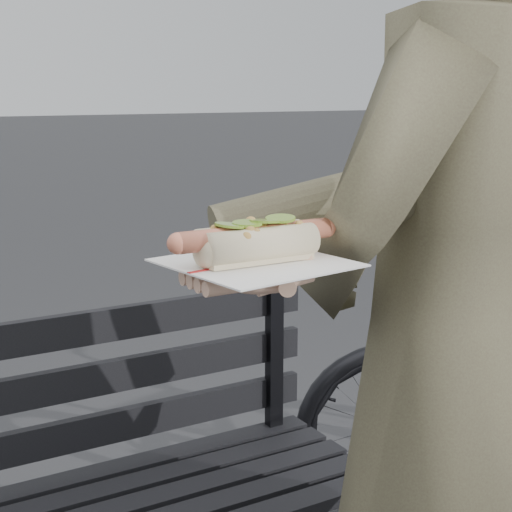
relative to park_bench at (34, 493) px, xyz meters
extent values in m
cylinder|color=black|center=(0.69, 0.10, -0.30)|extent=(0.04, 0.04, 0.45)
cube|color=black|center=(0.02, 0.02, -0.06)|extent=(1.50, 0.07, 0.03)
cube|color=black|center=(0.02, 0.11, -0.06)|extent=(1.50, 0.07, 0.03)
cube|color=black|center=(0.69, 0.12, 0.15)|extent=(0.04, 0.03, 0.42)
cube|color=black|center=(0.02, 0.14, 0.05)|extent=(1.50, 0.02, 0.08)
cube|color=black|center=(0.02, 0.14, 0.18)|extent=(1.50, 0.02, 0.08)
cube|color=black|center=(0.02, 0.14, 0.31)|extent=(1.50, 0.02, 0.08)
imported|color=#4D4433|center=(0.50, -0.70, 0.41)|extent=(0.80, 0.68, 1.87)
cylinder|color=#4D4433|center=(0.35, -0.71, 0.71)|extent=(0.51, 0.23, 0.19)
cylinder|color=#D8A384|center=(0.13, -0.79, 0.64)|extent=(0.09, 0.08, 0.07)
ellipsoid|color=#D8A384|center=(0.09, -0.80, 0.64)|extent=(0.10, 0.12, 0.03)
cylinder|color=#D8A384|center=(0.03, -0.83, 0.64)|extent=(0.06, 0.02, 0.02)
cylinder|color=#D8A384|center=(0.03, -0.81, 0.64)|extent=(0.06, 0.02, 0.02)
cylinder|color=#D8A384|center=(0.03, -0.79, 0.64)|extent=(0.06, 0.02, 0.02)
cylinder|color=#D8A384|center=(0.03, -0.77, 0.64)|extent=(0.06, 0.02, 0.02)
cylinder|color=#D8A384|center=(0.10, -0.86, 0.64)|extent=(0.04, 0.05, 0.02)
cube|color=white|center=(0.09, -0.80, 0.66)|extent=(0.21, 0.21, 0.00)
cube|color=#B21E1E|center=(0.09, -0.80, 0.66)|extent=(0.19, 0.03, 0.00)
cylinder|color=#D57152|center=(0.09, -0.80, 0.69)|extent=(0.20, 0.03, 0.02)
sphere|color=#D57152|center=(-0.01, -0.80, 0.69)|extent=(0.02, 0.03, 0.02)
sphere|color=#D57152|center=(0.19, -0.80, 0.69)|extent=(0.03, 0.03, 0.02)
sphere|color=#9E6B2D|center=(0.07, -0.81, 0.70)|extent=(0.01, 0.01, 0.01)
sphere|color=#9E6B2D|center=(0.07, -0.81, 0.70)|extent=(0.01, 0.01, 0.01)
sphere|color=#9E6B2D|center=(0.14, -0.82, 0.70)|extent=(0.01, 0.01, 0.01)
sphere|color=#9E6B2D|center=(0.08, -0.82, 0.69)|extent=(0.01, 0.01, 0.01)
sphere|color=#9E6B2D|center=(0.12, -0.80, 0.70)|extent=(0.01, 0.01, 0.01)
sphere|color=#9E6B2D|center=(0.13, -0.81, 0.69)|extent=(0.01, 0.01, 0.01)
sphere|color=#9E6B2D|center=(0.06, -0.83, 0.69)|extent=(0.01, 0.01, 0.01)
sphere|color=#9E6B2D|center=(0.11, -0.80, 0.69)|extent=(0.01, 0.01, 0.01)
sphere|color=#9E6B2D|center=(0.12, -0.81, 0.70)|extent=(0.01, 0.01, 0.01)
sphere|color=#9E6B2D|center=(0.14, -0.79, 0.69)|extent=(0.01, 0.01, 0.01)
sphere|color=#9E6B2D|center=(0.07, -0.78, 0.70)|extent=(0.01, 0.01, 0.01)
sphere|color=#9E6B2D|center=(0.09, -0.80, 0.70)|extent=(0.01, 0.01, 0.01)
sphere|color=#9E6B2D|center=(0.10, -0.79, 0.70)|extent=(0.01, 0.01, 0.01)
sphere|color=#9E6B2D|center=(0.09, -0.81, 0.70)|extent=(0.01, 0.01, 0.01)
sphere|color=#9E6B2D|center=(0.08, -0.82, 0.70)|extent=(0.01, 0.01, 0.01)
sphere|color=#9E6B2D|center=(0.07, -0.81, 0.70)|extent=(0.01, 0.01, 0.01)
sphere|color=#9E6B2D|center=(0.08, -0.81, 0.70)|extent=(0.01, 0.01, 0.01)
sphere|color=#9E6B2D|center=(0.09, -0.79, 0.70)|extent=(0.01, 0.01, 0.01)
sphere|color=#9E6B2D|center=(0.13, -0.78, 0.69)|extent=(0.01, 0.01, 0.01)
sphere|color=#9E6B2D|center=(0.05, -0.82, 0.70)|extent=(0.01, 0.01, 0.01)
sphere|color=#9E6B2D|center=(0.12, -0.81, 0.69)|extent=(0.01, 0.01, 0.01)
sphere|color=#9E6B2D|center=(0.04, -0.79, 0.70)|extent=(0.01, 0.01, 0.01)
sphere|color=#9E6B2D|center=(0.09, -0.78, 0.70)|extent=(0.01, 0.01, 0.01)
sphere|color=#9E6B2D|center=(0.04, -0.82, 0.70)|extent=(0.01, 0.01, 0.01)
sphere|color=#9E6B2D|center=(0.06, -0.80, 0.69)|extent=(0.01, 0.01, 0.01)
sphere|color=#9E6B2D|center=(0.05, -0.79, 0.70)|extent=(0.01, 0.01, 0.01)
sphere|color=#9E6B2D|center=(0.07, -0.82, 0.70)|extent=(0.01, 0.01, 0.01)
sphere|color=#9E6B2D|center=(0.14, -0.81, 0.70)|extent=(0.01, 0.01, 0.01)
cylinder|color=olive|center=(0.05, -0.80, 0.70)|extent=(0.04, 0.04, 0.01)
cylinder|color=olive|center=(0.07, -0.80, 0.70)|extent=(0.04, 0.04, 0.00)
cylinder|color=olive|center=(0.10, -0.81, 0.71)|extent=(0.04, 0.04, 0.01)
cylinder|color=olive|center=(0.12, -0.80, 0.71)|extent=(0.04, 0.04, 0.01)
cube|color=brown|center=(0.98, 0.84, -0.52)|extent=(0.07, 0.08, 0.00)
cube|color=brown|center=(0.30, 1.45, -0.52)|extent=(0.09, 0.08, 0.00)
camera|label=1|loc=(-0.37, -1.58, 0.86)|focal=55.00mm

